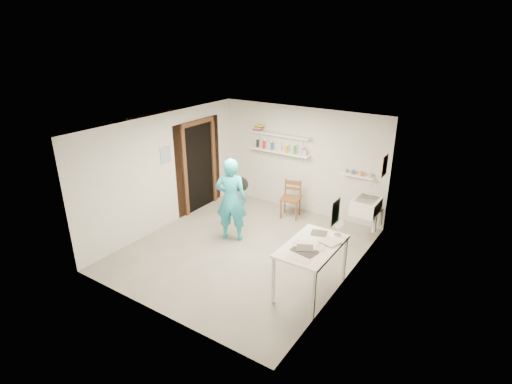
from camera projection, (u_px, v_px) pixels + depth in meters
The scene contains 27 objects.
floor at pixel (245, 249), 7.71m from camera, with size 4.00×4.50×0.02m, color slate.
ceiling at pixel (243, 126), 6.80m from camera, with size 4.00×4.50×0.02m, color silver.
wall_back at pixel (301, 160), 9.01m from camera, with size 4.00×0.02×2.40m, color silver.
wall_front at pixel (151, 242), 5.51m from camera, with size 4.00×0.02×2.40m, color silver.
wall_left at pixel (165, 171), 8.28m from camera, with size 0.02×4.50×2.40m, color silver.
wall_right at pixel (349, 217), 6.24m from camera, with size 0.02×4.50×2.40m, color silver.
doorway_recess at pixel (199, 167), 9.16m from camera, with size 0.02×0.90×2.00m, color black.
corridor_box at pixel (176, 160), 9.50m from camera, with size 1.40×1.50×2.10m, color brown.
door_lintel at pixel (197, 122), 8.75m from camera, with size 0.06×1.05×0.10m, color brown.
door_jamb_near at pixel (185, 174), 8.76m from camera, with size 0.06×0.10×2.00m, color brown.
door_jamb_far at pixel (214, 162), 9.54m from camera, with size 0.06×0.10×2.00m, color brown.
shelf_lower at pixel (279, 152), 9.11m from camera, with size 1.50×0.22×0.03m, color white.
shelf_upper at pixel (280, 134), 8.96m from camera, with size 1.50×0.22×0.03m, color white.
ledge_shelf at pixel (357, 176), 8.28m from camera, with size 0.70×0.14×0.03m, color white.
poster_left at pixel (166, 155), 8.18m from camera, with size 0.01×0.28×0.36m, color #334C7F.
poster_right_a at pixel (385, 166), 7.51m from camera, with size 0.01×0.34×0.42m, color #995933.
poster_right_b at pixel (336, 212), 5.71m from camera, with size 0.01×0.30×0.38m, color #3F724C.
belfast_sink at pixel (366, 206), 7.87m from camera, with size 0.48×0.60×0.30m, color white.
man at pixel (231, 200), 7.79m from camera, with size 0.62×0.41×1.70m, color #249EB8.
wall_clock at pixel (241, 184), 7.79m from camera, with size 0.30×0.30×0.04m, color beige.
wooden_chair at pixel (291, 199), 8.89m from camera, with size 0.41×0.39×0.88m, color brown.
work_table at pixel (311, 268), 6.32m from camera, with size 0.76×1.26×0.84m, color white.
desk_lamp at pixel (339, 223), 6.36m from camera, with size 0.16×0.16×0.16m, color silver.
spray_cans at pixel (279, 147), 9.07m from camera, with size 1.26×0.06×0.17m.
book_stack at pixel (259, 128), 9.21m from camera, with size 0.26×0.14×0.14m.
ledge_pots at pixel (357, 173), 8.26m from camera, with size 0.48×0.07×0.09m.
papers at pixel (312, 244), 6.15m from camera, with size 0.30×0.22×0.03m.
Camera 1 is at (3.88, -5.51, 3.91)m, focal length 28.00 mm.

